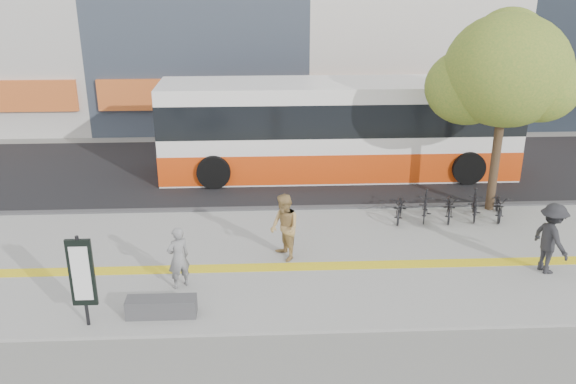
{
  "coord_description": "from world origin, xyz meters",
  "views": [
    {
      "loc": [
        -0.27,
        -13.4,
        7.84
      ],
      "look_at": [
        0.46,
        2.0,
        1.84
      ],
      "focal_mm": 38.03,
      "sensor_mm": 36.0,
      "label": 1
    }
  ],
  "objects_px": {
    "pedestrian_tan": "(284,228)",
    "seated_woman": "(178,258)",
    "signboard": "(82,274)",
    "pedestrian_dark": "(551,238)",
    "street_tree": "(504,73)",
    "bus": "(338,131)",
    "bench": "(162,307)"
  },
  "relations": [
    {
      "from": "street_tree",
      "to": "pedestrian_tan",
      "type": "distance_m",
      "value": 8.37
    },
    {
      "from": "bench",
      "to": "signboard",
      "type": "distance_m",
      "value": 1.94
    },
    {
      "from": "bench",
      "to": "seated_woman",
      "type": "distance_m",
      "value": 1.46
    },
    {
      "from": "signboard",
      "to": "seated_woman",
      "type": "bearing_deg",
      "value": 40.86
    },
    {
      "from": "street_tree",
      "to": "bench",
      "type": "bearing_deg",
      "value": -148.38
    },
    {
      "from": "bus",
      "to": "pedestrian_tan",
      "type": "relative_size",
      "value": 7.11
    },
    {
      "from": "street_tree",
      "to": "seated_woman",
      "type": "distance_m",
      "value": 11.22
    },
    {
      "from": "pedestrian_tan",
      "to": "seated_woman",
      "type": "bearing_deg",
      "value": -84.58
    },
    {
      "from": "bench",
      "to": "pedestrian_dark",
      "type": "relative_size",
      "value": 0.84
    },
    {
      "from": "bench",
      "to": "pedestrian_tan",
      "type": "xyz_separation_m",
      "value": [
        2.94,
        2.71,
        0.7
      ]
    },
    {
      "from": "pedestrian_tan",
      "to": "pedestrian_dark",
      "type": "xyz_separation_m",
      "value": [
        6.84,
        -1.05,
        0.03
      ]
    },
    {
      "from": "street_tree",
      "to": "bus",
      "type": "bearing_deg",
      "value": 140.91
    },
    {
      "from": "pedestrian_tan",
      "to": "pedestrian_dark",
      "type": "bearing_deg",
      "value": 59.04
    },
    {
      "from": "pedestrian_dark",
      "to": "street_tree",
      "type": "bearing_deg",
      "value": -12.98
    },
    {
      "from": "street_tree",
      "to": "seated_woman",
      "type": "relative_size",
      "value": 3.9
    },
    {
      "from": "bus",
      "to": "pedestrian_dark",
      "type": "xyz_separation_m",
      "value": [
        4.53,
        -8.04,
        -0.67
      ]
    },
    {
      "from": "signboard",
      "to": "pedestrian_tan",
      "type": "distance_m",
      "value": 5.47
    },
    {
      "from": "bus",
      "to": "pedestrian_dark",
      "type": "distance_m",
      "value": 9.26
    },
    {
      "from": "pedestrian_tan",
      "to": "bus",
      "type": "bearing_deg",
      "value": 139.49
    },
    {
      "from": "signboard",
      "to": "pedestrian_dark",
      "type": "xyz_separation_m",
      "value": [
        11.39,
        1.97,
        -0.34
      ]
    },
    {
      "from": "seated_woman",
      "to": "street_tree",
      "type": "bearing_deg",
      "value": 172.78
    },
    {
      "from": "seated_woman",
      "to": "pedestrian_dark",
      "type": "relative_size",
      "value": 0.85
    },
    {
      "from": "signboard",
      "to": "bus",
      "type": "bearing_deg",
      "value": 55.6
    },
    {
      "from": "signboard",
      "to": "street_tree",
      "type": "xyz_separation_m",
      "value": [
        11.38,
        6.33,
        3.15
      ]
    },
    {
      "from": "bus",
      "to": "pedestrian_dark",
      "type": "bearing_deg",
      "value": -60.58
    },
    {
      "from": "bench",
      "to": "street_tree",
      "type": "distance_m",
      "value": 12.23
    },
    {
      "from": "signboard",
      "to": "pedestrian_dark",
      "type": "distance_m",
      "value": 11.56
    },
    {
      "from": "bus",
      "to": "seated_woman",
      "type": "xyz_separation_m",
      "value": [
        -4.99,
        -8.39,
        -0.82
      ]
    },
    {
      "from": "bus",
      "to": "pedestrian_tan",
      "type": "height_order",
      "value": "bus"
    },
    {
      "from": "signboard",
      "to": "bus",
      "type": "relative_size",
      "value": 0.17
    },
    {
      "from": "pedestrian_tan",
      "to": "pedestrian_dark",
      "type": "relative_size",
      "value": 0.97
    },
    {
      "from": "seated_woman",
      "to": "pedestrian_dark",
      "type": "bearing_deg",
      "value": 148.55
    }
  ]
}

